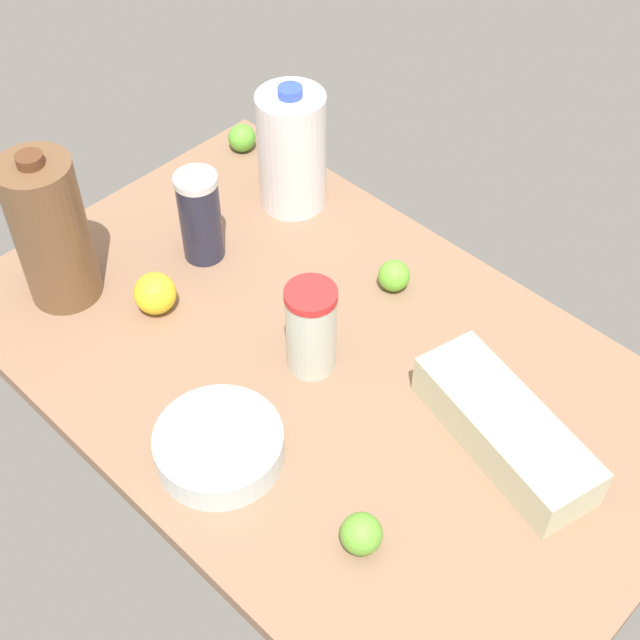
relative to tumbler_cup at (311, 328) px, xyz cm
name	(u,v)px	position (x,y,z in cm)	size (l,w,h in cm)	color
countertop	(320,367)	(0.78, 1.21, -9.87)	(120.00, 76.00, 3.00)	#8A664D
tumbler_cup	(311,328)	(0.00, 0.00, 0.00)	(8.41, 8.41, 16.66)	silver
egg_carton	(505,429)	(32.17, 8.80, -4.61)	(31.83, 11.22, 7.53)	beige
milk_jug	(292,150)	(-31.97, 27.21, 3.64)	(12.94, 12.94, 25.59)	white
chocolate_milk_jug	(51,231)	(-42.86, -18.39, 5.64)	(12.47, 12.47, 29.58)	brown
shaker_bottle	(200,217)	(-32.73, 4.95, 0.61)	(7.75, 7.75, 17.88)	#26273C
mixing_bowl	(219,446)	(3.12, -22.76, -5.80)	(19.47, 19.47, 5.15)	silver
lime_by_jug	(394,276)	(-1.96, 22.73, -5.54)	(5.66, 5.66, 5.66)	#67BC33
lime_beside_bowl	(242,138)	(-51.46, 31.52, -5.51)	(5.73, 5.73, 5.73)	#5EB333
lime_far_back	(361,534)	(28.33, -18.87, -5.37)	(6.00, 6.00, 6.00)	#64AA35
lemon_loose	(155,293)	(-27.97, -9.96, -4.68)	(7.37, 7.37, 7.37)	yellow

